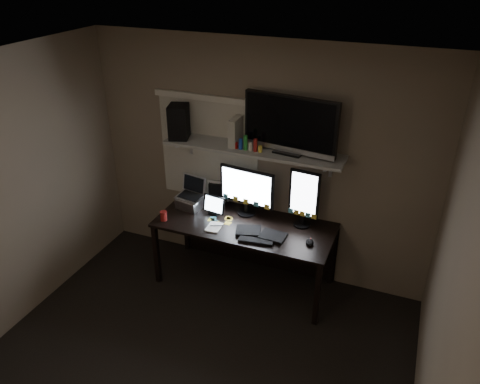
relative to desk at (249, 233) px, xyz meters
The scene contains 21 objects.
floor 1.64m from the desk, 90.00° to the right, with size 3.60×3.60×0.00m, color black.
ceiling 2.49m from the desk, 90.00° to the right, with size 3.60×3.60×0.00m, color silver.
back_wall 0.74m from the desk, 90.00° to the left, with size 3.60×3.60×0.00m, color #706150.
right_wall 2.47m from the desk, 40.70° to the right, with size 3.60×3.60×0.00m, color #706150.
window_blinds 0.96m from the desk, 156.69° to the left, with size 1.10×0.02×1.10m, color silver.
desk is the anchor object (origin of this frame).
wall_shelf 0.91m from the desk, 90.00° to the left, with size 1.80×0.35×0.03m, color #9F9F9A.
monitor_landscape 0.45m from the desk, 125.68° to the left, with size 0.60×0.06×0.53m, color black.
monitor_portrait 0.73m from the desk, ahead, with size 0.30×0.06×0.61m, color black.
keyboard 0.39m from the desk, 49.54° to the right, with size 0.51×0.20×0.03m, color black.
mouse 0.76m from the desk, 18.08° to the right, with size 0.07×0.11×0.04m, color black.
notepad 0.44m from the desk, 130.58° to the right, with size 0.14×0.19×0.01m, color white.
tablet 0.46m from the desk, behind, with size 0.25×0.10×0.22m, color black.
file_sorter 0.57m from the desk, 155.35° to the left, with size 0.19×0.09×0.25m, color black.
laptop 0.74m from the desk, behind, with size 0.29×0.24×0.33m, color silver.
cup 0.90m from the desk, 155.55° to the right, with size 0.07×0.07×0.10m, color maroon.
sticky_notes 0.39m from the desk, 149.36° to the right, with size 0.28×0.20×0.00m, color yellow, non-canonical shape.
tv 1.26m from the desk, 14.94° to the left, with size 0.92×0.17×0.55m, color black.
game_console 1.08m from the desk, 151.28° to the left, with size 0.07×0.23×0.27m, color beige.
speaker 1.35m from the desk, behind, with size 0.19×0.23×0.34m, color black.
bottles 1.00m from the desk, 151.65° to the left, with size 0.24×0.05×0.15m, color #A50F0C, non-canonical shape.
Camera 1 is at (1.46, -2.33, 3.22)m, focal length 35.00 mm.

